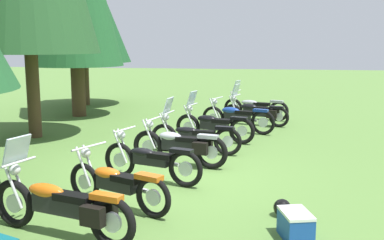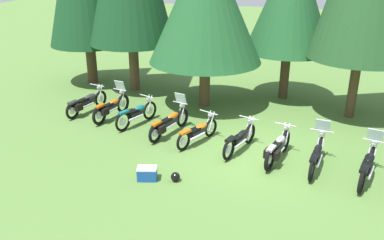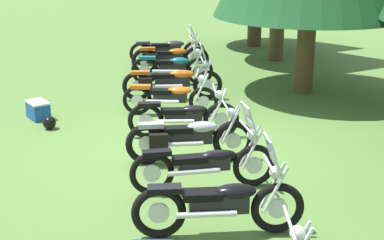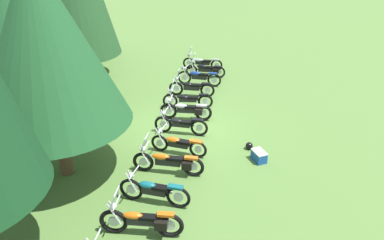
{
  "view_description": "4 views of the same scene",
  "coord_description": "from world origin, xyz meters",
  "px_view_note": "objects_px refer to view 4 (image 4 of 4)",
  "views": [
    {
      "loc": [
        -8.74,
        -2.06,
        2.65
      ],
      "look_at": [
        1.94,
        -0.19,
        0.82
      ],
      "focal_mm": 42.3,
      "sensor_mm": 36.0,
      "label": 1
    },
    {
      "loc": [
        1.62,
        -11.83,
        6.07
      ],
      "look_at": [
        -2.17,
        0.09,
        0.94
      ],
      "focal_mm": 38.04,
      "sensor_mm": 36.0,
      "label": 2
    },
    {
      "loc": [
        9.62,
        -3.05,
        3.78
      ],
      "look_at": [
        1.01,
        -0.17,
        0.87
      ],
      "focal_mm": 53.68,
      "sensor_mm": 36.0,
      "label": 3
    },
    {
      "loc": [
        -13.16,
        0.78,
        6.98
      ],
      "look_at": [
        -0.46,
        -0.27,
        0.57
      ],
      "focal_mm": 33.58,
      "sensor_mm": 36.0,
      "label": 4
    }
  ],
  "objects_px": {
    "motorcycle_6": "(187,110)",
    "motorcycle_9": "(199,77)",
    "motorcycle_10": "(206,69)",
    "motorcycle_11": "(202,62)",
    "motorcycle_1": "(142,221)",
    "motorcycle_8": "(191,87)",
    "pine_tree_3": "(9,20)",
    "motorcycle_4": "(178,144)",
    "pine_tree_2": "(43,42)",
    "motorcycle_5": "(181,124)",
    "motorcycle_7": "(187,99)",
    "motorcycle_2": "(154,190)",
    "dropped_helmet": "(249,146)",
    "picnic_cooler": "(259,156)",
    "motorcycle_3": "(169,162)"
  },
  "relations": [
    {
      "from": "motorcycle_6",
      "to": "motorcycle_9",
      "type": "distance_m",
      "value": 4.15
    },
    {
      "from": "motorcycle_10",
      "to": "motorcycle_11",
      "type": "bearing_deg",
      "value": -69.77
    },
    {
      "from": "motorcycle_1",
      "to": "motorcycle_11",
      "type": "distance_m",
      "value": 13.57
    },
    {
      "from": "motorcycle_8",
      "to": "pine_tree_3",
      "type": "relative_size",
      "value": 0.33
    },
    {
      "from": "motorcycle_4",
      "to": "pine_tree_2",
      "type": "distance_m",
      "value": 5.53
    },
    {
      "from": "motorcycle_5",
      "to": "pine_tree_2",
      "type": "xyz_separation_m",
      "value": [
        -2.34,
        3.93,
        3.97
      ]
    },
    {
      "from": "motorcycle_7",
      "to": "motorcycle_1",
      "type": "bearing_deg",
      "value": 84.75
    },
    {
      "from": "motorcycle_1",
      "to": "pine_tree_3",
      "type": "distance_m",
      "value": 8.72
    },
    {
      "from": "motorcycle_2",
      "to": "motorcycle_9",
      "type": "xyz_separation_m",
      "value": [
        9.47,
        -2.26,
        0.01
      ]
    },
    {
      "from": "motorcycle_5",
      "to": "motorcycle_10",
      "type": "height_order",
      "value": "motorcycle_10"
    },
    {
      "from": "motorcycle_2",
      "to": "pine_tree_3",
      "type": "distance_m",
      "value": 8.06
    },
    {
      "from": "motorcycle_11",
      "to": "motorcycle_6",
      "type": "bearing_deg",
      "value": 95.54
    },
    {
      "from": "pine_tree_3",
      "to": "motorcycle_8",
      "type": "bearing_deg",
      "value": -65.47
    },
    {
      "from": "motorcycle_9",
      "to": "motorcycle_2",
      "type": "bearing_deg",
      "value": 95.35
    },
    {
      "from": "motorcycle_10",
      "to": "dropped_helmet",
      "type": "xyz_separation_m",
      "value": [
        -7.95,
        -0.68,
        -0.32
      ]
    },
    {
      "from": "motorcycle_11",
      "to": "picnic_cooler",
      "type": "xyz_separation_m",
      "value": [
        -10.0,
        -0.94,
        -0.27
      ]
    },
    {
      "from": "motorcycle_2",
      "to": "motorcycle_9",
      "type": "bearing_deg",
      "value": -84.08
    },
    {
      "from": "motorcycle_10",
      "to": "picnic_cooler",
      "type": "relative_size",
      "value": 3.4
    },
    {
      "from": "motorcycle_1",
      "to": "motorcycle_6",
      "type": "distance_m",
      "value": 6.87
    },
    {
      "from": "motorcycle_1",
      "to": "motorcycle_5",
      "type": "relative_size",
      "value": 1.05
    },
    {
      "from": "motorcycle_1",
      "to": "pine_tree_3",
      "type": "height_order",
      "value": "pine_tree_3"
    },
    {
      "from": "motorcycle_4",
      "to": "dropped_helmet",
      "type": "xyz_separation_m",
      "value": [
        0.12,
        -2.64,
        -0.29
      ]
    },
    {
      "from": "motorcycle_8",
      "to": "motorcycle_10",
      "type": "distance_m",
      "value": 2.93
    },
    {
      "from": "dropped_helmet",
      "to": "pine_tree_3",
      "type": "bearing_deg",
      "value": 75.66
    },
    {
      "from": "motorcycle_1",
      "to": "motorcycle_11",
      "type": "height_order",
      "value": "motorcycle_1"
    },
    {
      "from": "picnic_cooler",
      "to": "dropped_helmet",
      "type": "relative_size",
      "value": 2.37
    },
    {
      "from": "pine_tree_2",
      "to": "motorcycle_2",
      "type": "bearing_deg",
      "value": -122.02
    },
    {
      "from": "motorcycle_9",
      "to": "pine_tree_2",
      "type": "distance_m",
      "value": 10.04
    },
    {
      "from": "motorcycle_1",
      "to": "motorcycle_4",
      "type": "relative_size",
      "value": 1.12
    },
    {
      "from": "motorcycle_1",
      "to": "motorcycle_11",
      "type": "bearing_deg",
      "value": -92.47
    },
    {
      "from": "motorcycle_9",
      "to": "motorcycle_10",
      "type": "distance_m",
      "value": 1.38
    },
    {
      "from": "pine_tree_2",
      "to": "motorcycle_10",
      "type": "bearing_deg",
      "value": -32.65
    },
    {
      "from": "motorcycle_2",
      "to": "motorcycle_11",
      "type": "bearing_deg",
      "value": -83.35
    },
    {
      "from": "motorcycle_10",
      "to": "picnic_cooler",
      "type": "distance_m",
      "value": 8.81
    },
    {
      "from": "motorcycle_8",
      "to": "motorcycle_2",
      "type": "bearing_deg",
      "value": 91.26
    },
    {
      "from": "pine_tree_2",
      "to": "picnic_cooler",
      "type": "xyz_separation_m",
      "value": [
        0.16,
        -6.56,
        -4.21
      ]
    },
    {
      "from": "motorcycle_3",
      "to": "motorcycle_6",
      "type": "relative_size",
      "value": 1.06
    },
    {
      "from": "motorcycle_1",
      "to": "motorcycle_7",
      "type": "height_order",
      "value": "motorcycle_1"
    },
    {
      "from": "dropped_helmet",
      "to": "motorcycle_4",
      "type": "bearing_deg",
      "value": 92.65
    },
    {
      "from": "motorcycle_1",
      "to": "pine_tree_3",
      "type": "relative_size",
      "value": 0.33
    },
    {
      "from": "pine_tree_3",
      "to": "motorcycle_1",
      "type": "bearing_deg",
      "value": -142.94
    },
    {
      "from": "motorcycle_8",
      "to": "motorcycle_11",
      "type": "xyz_separation_m",
      "value": [
        3.97,
        -0.97,
        -0.01
      ]
    },
    {
      "from": "motorcycle_5",
      "to": "picnic_cooler",
      "type": "distance_m",
      "value": 3.43
    },
    {
      "from": "pine_tree_2",
      "to": "dropped_helmet",
      "type": "distance_m",
      "value": 7.75
    },
    {
      "from": "motorcycle_1",
      "to": "pine_tree_2",
      "type": "bearing_deg",
      "value": -39.14
    },
    {
      "from": "pine_tree_2",
      "to": "pine_tree_3",
      "type": "relative_size",
      "value": 1.02
    },
    {
      "from": "motorcycle_6",
      "to": "motorcycle_10",
      "type": "relative_size",
      "value": 1.01
    },
    {
      "from": "motorcycle_2",
      "to": "dropped_helmet",
      "type": "distance_m",
      "value": 4.48
    },
    {
      "from": "motorcycle_7",
      "to": "motorcycle_10",
      "type": "bearing_deg",
      "value": -101.14
    },
    {
      "from": "motorcycle_8",
      "to": "dropped_helmet",
      "type": "bearing_deg",
      "value": 121.99
    }
  ]
}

